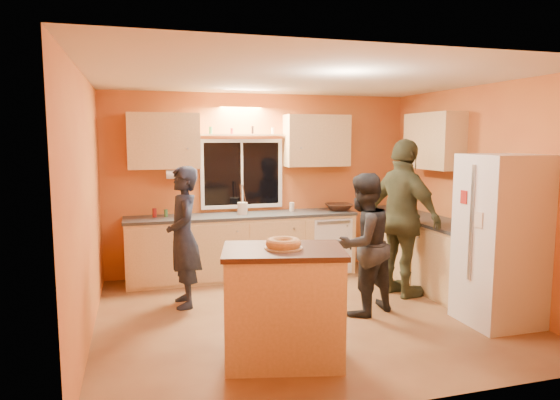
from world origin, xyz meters
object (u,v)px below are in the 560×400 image
object	(u,v)px
island	(283,304)
person_left	(184,237)
person_right	(403,218)
person_center	(363,244)
refrigerator	(501,240)

from	to	relation	value
island	person_left	size ratio (longest dim) A/B	0.72
island	person_right	distance (m)	2.42
person_center	person_right	bearing A→B (deg)	-171.79
refrigerator	person_center	size ratio (longest dim) A/B	1.14
person_left	person_center	world-z (taller)	person_left
person_left	person_center	xyz separation A→B (m)	(1.89, -0.82, -0.03)
island	person_left	distance (m)	1.88
person_right	refrigerator	bearing A→B (deg)	-170.42
island	person_left	xyz separation A→B (m)	(-0.70, 1.72, 0.31)
refrigerator	island	xyz separation A→B (m)	(-2.46, -0.23, -0.39)
refrigerator	person_center	xyz separation A→B (m)	(-1.27, 0.67, -0.11)
refrigerator	person_center	distance (m)	1.44
person_left	person_right	distance (m)	2.68
person_left	person_right	world-z (taller)	person_right
refrigerator	person_right	bearing A→B (deg)	114.29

